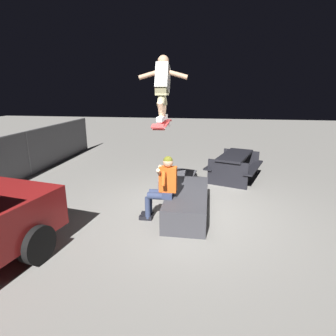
% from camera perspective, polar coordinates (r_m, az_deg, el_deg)
% --- Properties ---
extents(ground_plane, '(40.00, 40.00, 0.00)m').
position_cam_1_polar(ground_plane, '(5.94, 4.53, -9.60)').
color(ground_plane, gray).
extents(ledge_box_main, '(2.10, 0.84, 0.49)m').
position_cam_1_polar(ledge_box_main, '(5.91, 4.03, -7.11)').
color(ledge_box_main, '#38383D').
rests_on(ledge_box_main, ground).
extents(person_sitting_on_ledge, '(0.59, 0.75, 1.33)m').
position_cam_1_polar(person_sitting_on_ledge, '(5.45, -1.11, -3.52)').
color(person_sitting_on_ledge, '#2D3856').
rests_on(person_sitting_on_ledge, ground).
extents(skateboard, '(1.02, 0.22, 0.13)m').
position_cam_1_polar(skateboard, '(5.06, -1.20, 9.06)').
color(skateboard, '#B72D2D').
extents(skater_airborne, '(0.62, 0.89, 1.12)m').
position_cam_1_polar(skater_airborne, '(5.07, -1.12, 16.86)').
color(skater_airborne, white).
extents(kicker_ramp, '(1.22, 0.98, 0.44)m').
position_cam_1_polar(kicker_ramp, '(7.65, 2.18, -2.99)').
color(kicker_ramp, '#38383D').
rests_on(kicker_ramp, ground).
extents(picnic_table_back, '(2.04, 1.81, 0.75)m').
position_cam_1_polar(picnic_table_back, '(8.27, 13.70, 1.10)').
color(picnic_table_back, black).
rests_on(picnic_table_back, ground).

